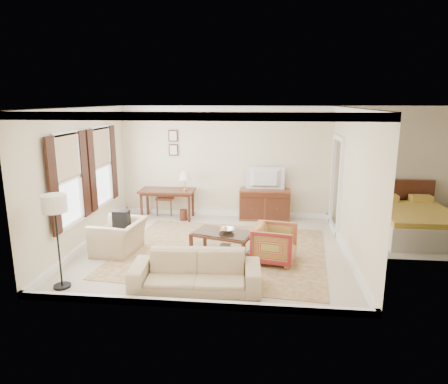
% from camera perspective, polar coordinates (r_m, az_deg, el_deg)
% --- Properties ---
extents(room_shell, '(5.51, 5.01, 2.91)m').
position_cam_1_polar(room_shell, '(7.92, -1.69, 8.89)').
color(room_shell, beige).
rests_on(room_shell, ground).
extents(annex_bedroom, '(3.00, 2.70, 2.90)m').
position_cam_1_polar(annex_bedroom, '(9.99, 25.91, -4.01)').
color(annex_bedroom, beige).
rests_on(annex_bedroom, ground).
extents(window_front, '(0.12, 1.56, 1.80)m').
position_cam_1_polar(window_front, '(8.20, -21.39, 1.63)').
color(window_front, '#CCB284').
rests_on(window_front, room_shell).
extents(window_rear, '(0.12, 1.56, 1.80)m').
position_cam_1_polar(window_rear, '(9.62, -17.08, 3.54)').
color(window_rear, '#CCB284').
rests_on(window_rear, room_shell).
extents(doorway, '(0.10, 1.12, 2.25)m').
position_cam_1_polar(doorway, '(9.68, 15.71, 0.82)').
color(doorway, white).
rests_on(doorway, room_shell).
extents(rug, '(4.47, 3.94, 0.01)m').
position_cam_1_polar(rug, '(8.29, -0.37, -8.48)').
color(rug, brown).
rests_on(rug, room_shell).
extents(writing_desk, '(1.40, 0.70, 0.77)m').
position_cam_1_polar(writing_desk, '(10.48, -8.11, -0.25)').
color(writing_desk, '#431F13').
rests_on(writing_desk, room_shell).
extents(desk_chair, '(0.46, 0.46, 1.05)m').
position_cam_1_polar(desk_chair, '(10.87, -8.37, -0.48)').
color(desk_chair, brown).
rests_on(desk_chair, room_shell).
extents(desk_lamp, '(0.32, 0.32, 0.50)m').
position_cam_1_polar(desk_lamp, '(10.29, -5.58, 1.63)').
color(desk_lamp, silver).
rests_on(desk_lamp, writing_desk).
extents(framed_prints, '(0.25, 0.04, 0.68)m').
position_cam_1_polar(framed_prints, '(10.64, -7.26, 7.00)').
color(framed_prints, '#431F13').
rests_on(framed_prints, room_shell).
extents(sideboard, '(1.29, 0.50, 0.79)m').
position_cam_1_polar(sideboard, '(10.40, 5.81, -1.77)').
color(sideboard, brown).
rests_on(sideboard, room_shell).
extents(tv, '(0.94, 0.54, 0.12)m').
position_cam_1_polar(tv, '(10.19, 5.92, 2.92)').
color(tv, black).
rests_on(tv, sideboard).
extents(coffee_table, '(1.31, 1.00, 0.49)m').
position_cam_1_polar(coffee_table, '(7.96, -0.15, -6.51)').
color(coffee_table, '#431F13').
rests_on(coffee_table, room_shell).
extents(fruit_bowl, '(0.42, 0.42, 0.10)m').
position_cam_1_polar(fruit_bowl, '(7.92, 0.45, -5.36)').
color(fruit_bowl, silver).
rests_on(fruit_bowl, coffee_table).
extents(book_a, '(0.28, 0.06, 0.38)m').
position_cam_1_polar(book_a, '(8.08, -0.64, -7.64)').
color(book_a, brown).
rests_on(book_a, coffee_table).
extents(book_b, '(0.27, 0.13, 0.38)m').
position_cam_1_polar(book_b, '(7.89, 0.53, -8.19)').
color(book_b, brown).
rests_on(book_b, coffee_table).
extents(striped_armchair, '(0.86, 0.90, 0.80)m').
position_cam_1_polar(striped_armchair, '(7.73, 7.25, -7.09)').
color(striped_armchair, maroon).
rests_on(striped_armchair, room_shell).
extents(club_armchair, '(0.77, 1.09, 0.90)m').
position_cam_1_polar(club_armchair, '(8.40, -14.80, -5.42)').
color(club_armchair, tan).
rests_on(club_armchair, room_shell).
extents(backpack, '(0.31, 0.37, 0.40)m').
position_cam_1_polar(backpack, '(8.43, -14.46, -3.60)').
color(backpack, black).
rests_on(backpack, club_armchair).
extents(sofa, '(2.14, 0.75, 0.82)m').
position_cam_1_polar(sofa, '(6.61, -4.06, -10.50)').
color(sofa, tan).
rests_on(sofa, room_shell).
extents(floor_lamp, '(0.39, 0.39, 1.58)m').
position_cam_1_polar(floor_lamp, '(6.90, -23.02, -2.44)').
color(floor_lamp, black).
rests_on(floor_lamp, room_shell).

